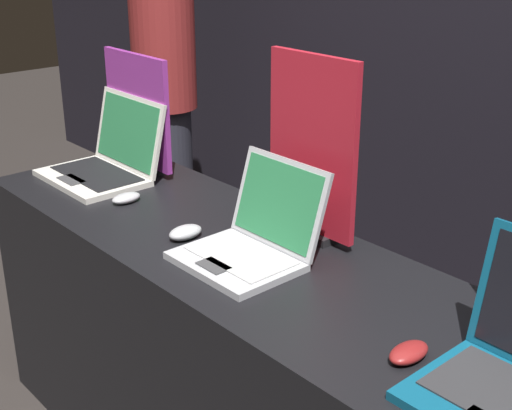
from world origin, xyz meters
TOP-DOWN VIEW (x-y plane):
  - display_counter at (0.00, 0.30)m, footprint 2.17×0.60m
  - laptop_front at (-0.83, 0.33)m, footprint 0.39×0.33m
  - mouse_front at (-0.57, 0.25)m, footprint 0.06×0.10m
  - promo_stand_front at (-0.83, 0.47)m, footprint 0.37×0.07m
  - laptop_middle at (0.01, 0.28)m, footprint 0.32×0.32m
  - mouse_middle at (-0.21, 0.22)m, footprint 0.07×0.11m
  - promo_stand_middle at (0.01, 0.50)m, footprint 0.32×0.07m
  - mouse_back at (0.59, 0.21)m, footprint 0.06×0.11m
  - person_bystander at (-1.67, 1.17)m, footprint 0.32×0.32m

SIDE VIEW (x-z plane):
  - display_counter at x=0.00m, z-range 0.00..0.86m
  - mouse_front at x=-0.57m, z-range 0.86..0.89m
  - mouse_back at x=0.59m, z-range 0.86..0.89m
  - mouse_middle at x=-0.21m, z-range 0.86..0.90m
  - person_bystander at x=-1.67m, z-range 0.03..1.74m
  - laptop_middle at x=0.01m, z-range 0.79..1.05m
  - laptop_front at x=-0.83m, z-range 0.79..1.06m
  - promo_stand_front at x=-0.83m, z-range 0.85..1.28m
  - promo_stand_middle at x=0.01m, z-range 0.85..1.38m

